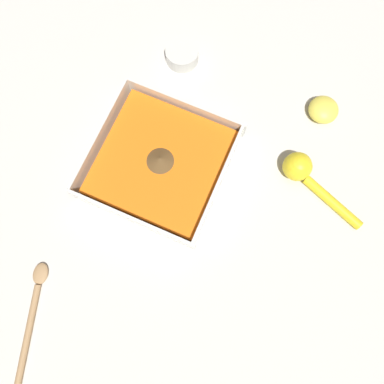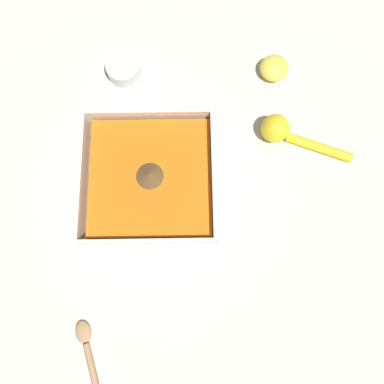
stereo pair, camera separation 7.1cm
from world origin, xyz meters
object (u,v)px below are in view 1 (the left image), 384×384
spice_bowl (182,55)px  wooden_spoon (31,320)px  lemon_half (323,110)px  lemon_squeezer (305,174)px  square_dish (159,163)px

spice_bowl → wooden_spoon: spice_bowl is taller
lemon_half → wooden_spoon: 0.69m
lemon_squeezer → lemon_half: (0.01, -0.15, -0.01)m
lemon_squeezer → lemon_half: size_ratio=3.01×
spice_bowl → wooden_spoon: size_ratio=0.31×
lemon_squeezer → wooden_spoon: size_ratio=0.81×
square_dish → spice_bowl: (0.06, -0.24, -0.00)m
spice_bowl → wooden_spoon: bearing=86.7°
lemon_squeezer → wooden_spoon: bearing=72.1°
spice_bowl → lemon_half: (-0.32, 0.00, 0.00)m
spice_bowl → lemon_half: bearing=179.6°
lemon_squeezer → lemon_half: 0.15m
lemon_squeezer → lemon_half: lemon_squeezer is taller
square_dish → lemon_squeezer: 0.28m
lemon_half → wooden_spoon: lemon_half is taller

